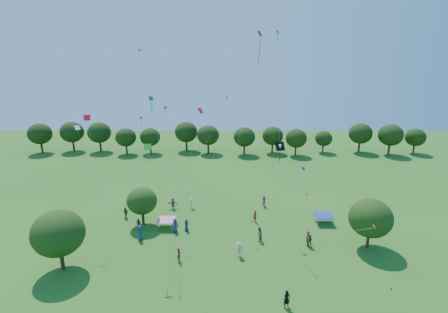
# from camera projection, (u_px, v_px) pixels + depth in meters

# --- Properties ---
(near_tree_west) EXTENTS (5.12, 5.12, 6.38)m
(near_tree_west) POSITION_uv_depth(u_px,v_px,m) (58.00, 233.00, 34.41)
(near_tree_west) COLOR #422B19
(near_tree_west) RESTS_ON ground
(near_tree_north) EXTENTS (3.82, 3.82, 5.02)m
(near_tree_north) POSITION_uv_depth(u_px,v_px,m) (142.00, 201.00, 44.06)
(near_tree_north) COLOR #422B19
(near_tree_north) RESTS_ON ground
(near_tree_east) EXTENTS (4.76, 4.76, 5.78)m
(near_tree_east) POSITION_uv_depth(u_px,v_px,m) (371.00, 218.00, 38.59)
(near_tree_east) COLOR #422B19
(near_tree_east) RESTS_ON ground
(treeline) EXTENTS (88.01, 8.77, 6.77)m
(treeline) POSITION_uv_depth(u_px,v_px,m) (217.00, 135.00, 77.41)
(treeline) COLOR #422B19
(treeline) RESTS_ON ground
(tent_red_stripe) EXTENTS (2.20, 2.20, 1.10)m
(tent_red_stripe) POSITION_uv_depth(u_px,v_px,m) (166.00, 220.00, 43.93)
(tent_red_stripe) COLOR #E71B41
(tent_red_stripe) RESTS_ON ground
(tent_blue) EXTENTS (2.20, 2.20, 1.10)m
(tent_blue) POSITION_uv_depth(u_px,v_px,m) (324.00, 216.00, 45.14)
(tent_blue) COLOR #192EA8
(tent_blue) RESTS_ON ground
(man_in_black) EXTENTS (0.70, 0.55, 1.65)m
(man_in_black) POSITION_uv_depth(u_px,v_px,m) (287.00, 299.00, 29.91)
(man_in_black) COLOR black
(man_in_black) RESTS_ON ground
(crowd_person_0) EXTENTS (0.52, 0.94, 1.89)m
(crowd_person_0) POSITION_uv_depth(u_px,v_px,m) (140.00, 233.00, 40.95)
(crowd_person_0) COLOR navy
(crowd_person_0) RESTS_ON ground
(crowd_person_1) EXTENTS (0.42, 0.62, 1.60)m
(crowd_person_1) POSITION_uv_depth(u_px,v_px,m) (179.00, 255.00, 36.68)
(crowd_person_1) COLOR maroon
(crowd_person_1) RESTS_ON ground
(crowd_person_2) EXTENTS (0.87, 1.00, 1.79)m
(crowd_person_2) POSITION_uv_depth(u_px,v_px,m) (259.00, 234.00, 40.68)
(crowd_person_2) COLOR #2D6129
(crowd_person_2) RESTS_ON ground
(crowd_person_3) EXTENTS (1.21, 0.94, 1.69)m
(crowd_person_3) POSITION_uv_depth(u_px,v_px,m) (239.00, 249.00, 37.57)
(crowd_person_3) COLOR #C0AC99
(crowd_person_3) RESTS_ON ground
(crowd_person_4) EXTENTS (1.01, 0.76, 1.57)m
(crowd_person_4) POSITION_uv_depth(u_px,v_px,m) (126.00, 213.00, 46.54)
(crowd_person_4) COLOR #433F35
(crowd_person_4) RESTS_ON ground
(crowd_person_5) EXTENTS (1.60, 0.77, 1.64)m
(crowd_person_5) POSITION_uv_depth(u_px,v_px,m) (173.00, 204.00, 49.33)
(crowd_person_5) COLOR #91547C
(crowd_person_5) RESTS_ON ground
(crowd_person_6) EXTENTS (0.48, 0.80, 1.54)m
(crowd_person_6) POSITION_uv_depth(u_px,v_px,m) (186.00, 225.00, 43.14)
(crowd_person_6) COLOR navy
(crowd_person_6) RESTS_ON ground
(crowd_person_7) EXTENTS (0.49, 0.71, 1.80)m
(crowd_person_7) POSITION_uv_depth(u_px,v_px,m) (308.00, 238.00, 39.75)
(crowd_person_7) COLOR maroon
(crowd_person_7) RESTS_ON ground
(crowd_person_8) EXTENTS (0.83, 0.59, 1.51)m
(crowd_person_8) POSITION_uv_depth(u_px,v_px,m) (309.00, 241.00, 39.53)
(crowd_person_8) COLOR #275B32
(crowd_person_8) RESTS_ON ground
(crowd_person_9) EXTENTS (0.85, 1.12, 1.57)m
(crowd_person_9) POSITION_uv_depth(u_px,v_px,m) (192.00, 203.00, 49.65)
(crowd_person_9) COLOR beige
(crowd_person_9) RESTS_ON ground
(crowd_person_10) EXTENTS (1.01, 0.86, 1.58)m
(crowd_person_10) POSITION_uv_depth(u_px,v_px,m) (138.00, 225.00, 43.25)
(crowd_person_10) COLOR #3A362F
(crowd_person_10) RESTS_ON ground
(crowd_person_11) EXTENTS (0.63, 1.53, 1.60)m
(crowd_person_11) POSITION_uv_depth(u_px,v_px,m) (264.00, 201.00, 50.27)
(crowd_person_11) COLOR #915475
(crowd_person_11) RESTS_ON ground
(crowd_person_12) EXTENTS (0.94, 0.62, 1.76)m
(crowd_person_12) POSITION_uv_depth(u_px,v_px,m) (175.00, 225.00, 42.84)
(crowd_person_12) COLOR navy
(crowd_person_12) RESTS_ON ground
(crowd_person_13) EXTENTS (0.68, 0.72, 1.63)m
(crowd_person_13) POSITION_uv_depth(u_px,v_px,m) (255.00, 216.00, 45.48)
(crowd_person_13) COLOR maroon
(crowd_person_13) RESTS_ON ground
(pirate_kite) EXTENTS (3.38, 5.74, 9.90)m
(pirate_kite) POSITION_uv_depth(u_px,v_px,m) (280.00, 148.00, 40.79)
(pirate_kite) COLOR black
(red_high_kite) EXTENTS (5.03, 8.07, 22.39)m
(red_high_kite) POSITION_uv_depth(u_px,v_px,m) (253.00, 73.00, 40.13)
(red_high_kite) COLOR red
(small_kite_0) EXTENTS (4.12, 0.87, 15.28)m
(small_kite_0) POSITION_uv_depth(u_px,v_px,m) (191.00, 150.00, 31.23)
(small_kite_0) COLOR #BC0B33
(small_kite_1) EXTENTS (6.01, 4.32, 3.85)m
(small_kite_1) POSITION_uv_depth(u_px,v_px,m) (355.00, 230.00, 35.00)
(small_kite_1) COLOR orange
(small_kite_2) EXTENTS (0.83, 2.59, 4.44)m
(small_kite_2) POSITION_uv_depth(u_px,v_px,m) (306.00, 201.00, 40.11)
(small_kite_2) COLOR yellow
(small_kite_3) EXTENTS (1.95, 1.23, 15.69)m
(small_kite_3) POSITION_uv_depth(u_px,v_px,m) (157.00, 134.00, 36.42)
(small_kite_3) COLOR #248C19
(small_kite_4) EXTENTS (6.99, 4.42, 14.10)m
(small_kite_4) POSITION_uv_depth(u_px,v_px,m) (216.00, 121.00, 49.70)
(small_kite_4) COLOR #141ACF
(small_kite_5) EXTENTS (0.97, 3.87, 11.69)m
(small_kite_5) POSITION_uv_depth(u_px,v_px,m) (139.00, 142.00, 47.37)
(small_kite_5) COLOR purple
(small_kite_6) EXTENTS (0.55, 5.06, 13.33)m
(small_kite_6) POSITION_uv_depth(u_px,v_px,m) (86.00, 158.00, 34.60)
(small_kite_6) COLOR white
(small_kite_7) EXTENTS (1.41, 3.78, 20.49)m
(small_kite_7) POSITION_uv_depth(u_px,v_px,m) (138.00, 107.00, 45.44)
(small_kite_7) COLOR #0CBB8B
(small_kite_8) EXTENTS (2.62, 2.94, 13.15)m
(small_kite_8) POSITION_uv_depth(u_px,v_px,m) (90.00, 134.00, 39.84)
(small_kite_8) COLOR red
(small_kite_9) EXTENTS (1.65, 2.24, 13.92)m
(small_kite_9) POSITION_uv_depth(u_px,v_px,m) (163.00, 137.00, 41.69)
(small_kite_9) COLOR orange
(small_kite_10) EXTENTS (3.68, 5.53, 15.05)m
(small_kite_10) POSITION_uv_depth(u_px,v_px,m) (218.00, 134.00, 43.07)
(small_kite_10) COLOR #EDB015
(small_kite_11) EXTENTS (1.98, 3.33, 11.21)m
(small_kite_11) POSITION_uv_depth(u_px,v_px,m) (151.00, 160.00, 35.27)
(small_kite_11) COLOR #198E1B
(small_kite_12) EXTENTS (1.27, 2.44, 22.80)m
(small_kite_12) POSITION_uv_depth(u_px,v_px,m) (278.00, 84.00, 46.66)
(small_kite_12) COLOR blue
(small_kite_13) EXTENTS (3.33, 2.47, 6.36)m
(small_kite_13) POSITION_uv_depth(u_px,v_px,m) (298.00, 179.00, 43.12)
(small_kite_13) COLOR #6F178D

